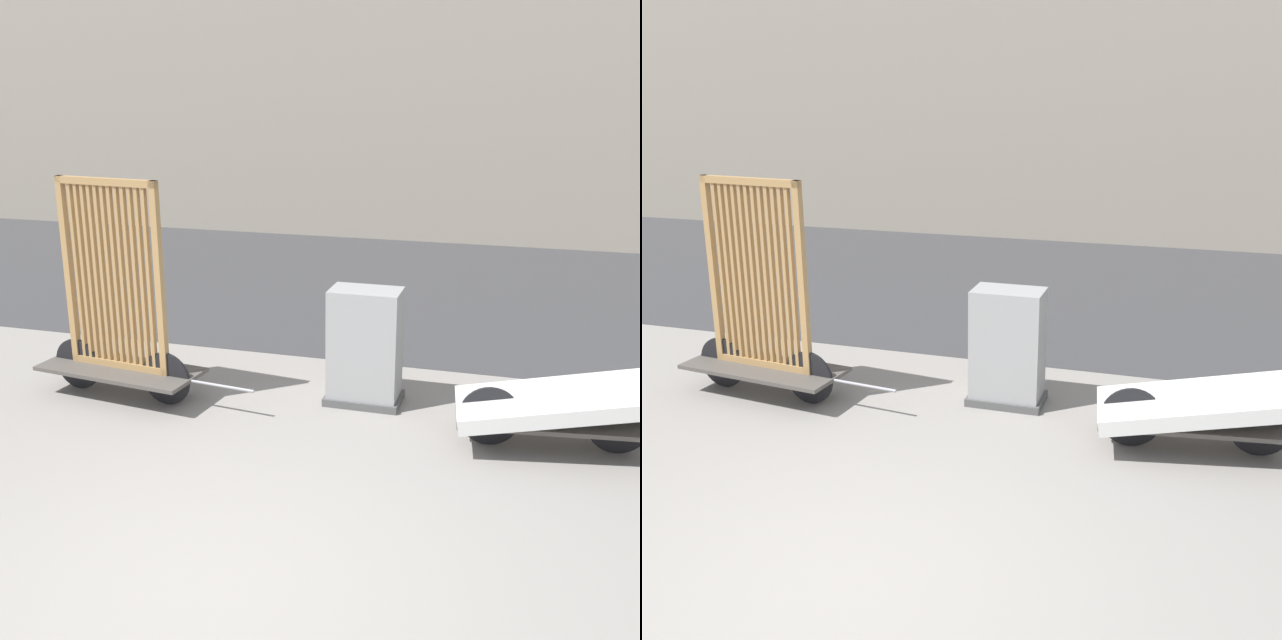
% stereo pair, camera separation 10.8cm
% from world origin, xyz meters
% --- Properties ---
extents(ground_plane, '(60.00, 60.00, 0.00)m').
position_xyz_m(ground_plane, '(0.00, 0.00, 0.00)').
color(ground_plane, gray).
extents(road_strip, '(56.00, 7.34, 0.01)m').
position_xyz_m(road_strip, '(0.00, 7.98, 0.00)').
color(road_strip, '#38383A').
rests_on(road_strip, ground_plane).
extents(bike_cart_with_bedframe, '(2.43, 0.87, 2.26)m').
position_xyz_m(bike_cart_with_bedframe, '(-2.15, 2.67, 0.79)').
color(bike_cart_with_bedframe, '#4C4742').
rests_on(bike_cart_with_bedframe, ground_plane).
extents(bike_cart_with_mattress, '(2.45, 1.03, 0.67)m').
position_xyz_m(bike_cart_with_mattress, '(2.16, 2.67, 0.41)').
color(bike_cart_with_mattress, '#4C4742').
rests_on(bike_cart_with_mattress, ground_plane).
extents(utility_cabinet, '(0.76, 0.50, 1.19)m').
position_xyz_m(utility_cabinet, '(0.31, 3.21, 0.55)').
color(utility_cabinet, '#4C4C4C').
rests_on(utility_cabinet, ground_plane).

